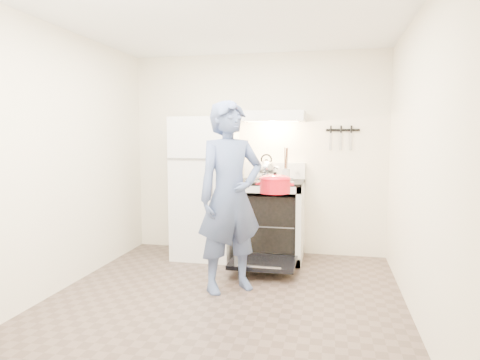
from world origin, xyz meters
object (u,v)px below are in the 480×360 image
person (230,197)px  refrigerator (205,188)px  stove_body (271,221)px  dutch_oven (275,186)px  tea_kettle (266,167)px

person → refrigerator: bearing=79.2°
stove_body → person: (-0.24, -1.12, 0.45)m
refrigerator → dutch_oven: (0.95, -0.75, 0.13)m
person → dutch_oven: (0.38, 0.34, 0.08)m
stove_body → person: bearing=-101.9°
stove_body → person: size_ratio=0.51×
person → stove_body: bearing=39.6°
refrigerator → tea_kettle: 0.79m
stove_body → tea_kettle: size_ratio=2.95×
refrigerator → person: 1.24m
refrigerator → person: bearing=-62.3°
refrigerator → dutch_oven: bearing=-38.2°
tea_kettle → dutch_oven: tea_kettle is taller
stove_body → person: 1.23m
tea_kettle → person: bearing=-97.9°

